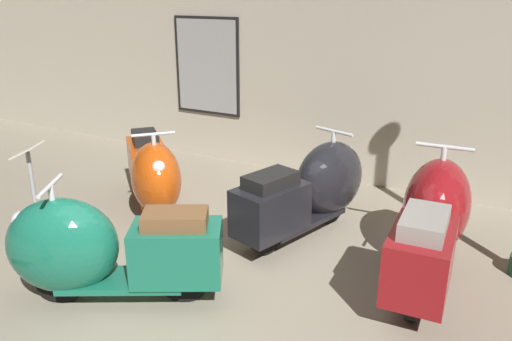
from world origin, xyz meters
The scene contains 7 objects.
ground_plane centered at (0.00, 0.00, 0.00)m, with size 60.00×60.00×0.00m, color gray.
showroom_back_wall centered at (0.13, 3.59, 1.62)m, with size 18.00×0.63×3.25m.
scooter_0 centered at (-1.55, 1.47, 0.47)m, with size 1.56×1.50×1.03m.
scooter_1 centered at (-0.75, -0.18, 0.48)m, with size 1.74×1.27×1.05m.
scooter_2 centered at (0.27, 1.86, 0.49)m, with size 0.97×1.82×1.07m.
scooter_3 centered at (1.53, 1.57, 0.52)m, with size 0.65×1.89×1.14m.
info_stanchion centered at (-2.12, 0.32, 0.43)m, with size 0.34×0.39×1.04m.
Camera 1 is at (2.11, -2.73, 2.45)m, focal length 35.43 mm.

